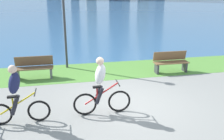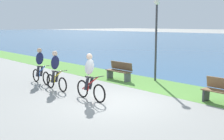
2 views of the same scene
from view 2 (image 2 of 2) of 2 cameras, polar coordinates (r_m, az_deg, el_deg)
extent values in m
plane|color=gray|center=(10.31, 0.81, -6.49)|extent=(300.00, 300.00, 0.00)
cube|color=#59933D|center=(12.80, 12.29, -3.63)|extent=(120.00, 2.50, 0.01)
torus|color=black|center=(10.24, -2.53, -4.65)|extent=(0.68, 0.06, 0.68)
torus|color=black|center=(11.03, -5.83, -3.70)|extent=(0.68, 0.06, 0.68)
cylinder|color=red|center=(10.58, -4.35, -2.59)|extent=(0.98, 0.04, 0.63)
cylinder|color=red|center=(10.69, -4.75, -2.74)|extent=(0.04, 0.04, 0.49)
cube|color=black|center=(10.64, -4.77, -1.35)|extent=(0.24, 0.10, 0.05)
cylinder|color=black|center=(10.15, -2.73, -1.37)|extent=(0.03, 0.52, 0.03)
ellipsoid|color=white|center=(10.50, -4.47, 0.62)|extent=(0.40, 0.36, 0.65)
sphere|color=beige|center=(10.45, -4.49, 2.68)|extent=(0.22, 0.22, 0.22)
cylinder|color=#26262D|center=(10.71, -4.16, -2.59)|extent=(0.27, 0.11, 0.49)
cylinder|color=#26262D|center=(10.59, -5.02, -2.73)|extent=(0.27, 0.11, 0.49)
torus|color=black|center=(12.02, -9.73, -2.87)|extent=(0.62, 0.06, 0.62)
torus|color=black|center=(12.87, -12.06, -2.16)|extent=(0.62, 0.06, 0.62)
cylinder|color=gold|center=(12.41, -11.03, -1.22)|extent=(0.97, 0.04, 0.60)
cylinder|color=gold|center=(12.52, -11.31, -1.36)|extent=(0.04, 0.04, 0.46)
cube|color=black|center=(12.48, -11.35, -0.24)|extent=(0.24, 0.10, 0.05)
cylinder|color=black|center=(11.96, -9.92, -0.20)|extent=(0.03, 0.52, 0.03)
ellipsoid|color=#1E234C|center=(12.34, -11.17, 1.45)|extent=(0.40, 0.36, 0.65)
sphere|color=beige|center=(12.30, -11.22, 3.21)|extent=(0.22, 0.22, 0.22)
cylinder|color=#26262D|center=(12.53, -10.80, -1.30)|extent=(0.27, 0.11, 0.49)
cylinder|color=#26262D|center=(12.43, -11.60, -1.40)|extent=(0.27, 0.11, 0.49)
torus|color=black|center=(13.57, -12.87, -1.60)|extent=(0.63, 0.06, 0.63)
torus|color=black|center=(14.45, -14.78, -1.04)|extent=(0.63, 0.06, 0.63)
cylinder|color=blue|center=(13.99, -13.94, -0.16)|extent=(0.98, 0.04, 0.60)
cylinder|color=blue|center=(14.11, -14.17, -0.30)|extent=(0.04, 0.04, 0.46)
cube|color=black|center=(14.07, -14.21, 0.71)|extent=(0.24, 0.10, 0.05)
cylinder|color=black|center=(13.52, -13.05, 0.77)|extent=(0.03, 0.52, 0.03)
ellipsoid|color=#1E234C|center=(13.93, -14.08, 2.21)|extent=(0.40, 0.36, 0.65)
sphere|color=#D8AD84|center=(13.89, -14.14, 3.77)|extent=(0.22, 0.22, 0.22)
cylinder|color=#26262D|center=(14.10, -13.72, -0.24)|extent=(0.27, 0.11, 0.49)
cylinder|color=#26262D|center=(14.01, -14.45, -0.32)|extent=(0.27, 0.11, 0.49)
cube|color=brown|center=(10.69, 21.11, -4.06)|extent=(1.50, 0.45, 0.04)
cube|color=#38383D|center=(11.04, 18.06, -4.69)|extent=(0.08, 0.37, 0.45)
cube|color=brown|center=(14.43, 1.28, -0.20)|extent=(1.50, 0.45, 0.04)
cube|color=brown|center=(14.52, 1.85, 0.85)|extent=(1.50, 0.11, 0.40)
cube|color=#595960|center=(14.00, 3.07, -1.43)|extent=(0.08, 0.37, 0.45)
cube|color=#595960|center=(14.95, -0.41, -0.76)|extent=(0.08, 0.37, 0.45)
cylinder|color=#38383D|center=(14.27, 8.67, 5.28)|extent=(0.10, 0.10, 3.72)
sphere|color=white|center=(14.28, 8.86, 13.15)|extent=(0.28, 0.28, 0.28)
camera|label=1|loc=(9.33, -43.74, 11.41)|focal=39.84mm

